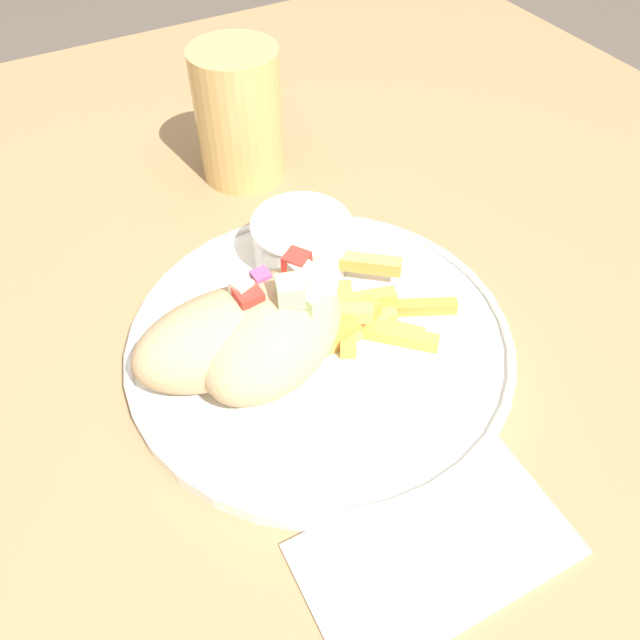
# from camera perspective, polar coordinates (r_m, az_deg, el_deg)

# --- Properties ---
(ground_plane) EXTENTS (10.00, 10.00, 0.00)m
(ground_plane) POSITION_cam_1_polar(r_m,az_deg,el_deg) (1.17, -1.63, -26.89)
(ground_plane) COLOR brown
(table) EXTENTS (1.19, 1.19, 0.75)m
(table) POSITION_cam_1_polar(r_m,az_deg,el_deg) (0.55, -3.14, -8.13)
(table) COLOR #9E7A51
(table) RESTS_ON ground_plane
(napkin) EXTENTS (0.17, 0.09, 0.00)m
(napkin) POSITION_cam_1_polar(r_m,az_deg,el_deg) (0.40, 10.48, -19.93)
(napkin) COLOR silver
(napkin) RESTS_ON table
(plate) EXTENTS (0.29, 0.29, 0.02)m
(plate) POSITION_cam_1_polar(r_m,az_deg,el_deg) (0.47, 0.00, -1.98)
(plate) COLOR white
(plate) RESTS_ON table
(pita_sandwich_near) EXTENTS (0.15, 0.14, 0.07)m
(pita_sandwich_near) POSITION_cam_1_polar(r_m,az_deg,el_deg) (0.43, -4.23, -1.00)
(pita_sandwich_near) COLOR tan
(pita_sandwich_near) RESTS_ON plate
(pita_sandwich_far) EXTENTS (0.14, 0.08, 0.08)m
(pita_sandwich_far) POSITION_cam_1_polar(r_m,az_deg,el_deg) (0.43, -8.30, -1.42)
(pita_sandwich_far) COLOR tan
(pita_sandwich_far) RESTS_ON plate
(fries_pile) EXTENTS (0.14, 0.13, 0.03)m
(fries_pile) POSITION_cam_1_polar(r_m,az_deg,el_deg) (0.47, 3.57, 0.80)
(fries_pile) COLOR gold
(fries_pile) RESTS_ON plate
(sauce_ramekin) EXTENTS (0.08, 0.08, 0.04)m
(sauce_ramekin) POSITION_cam_1_polar(r_m,az_deg,el_deg) (0.51, -1.70, 7.40)
(sauce_ramekin) COLOR white
(sauce_ramekin) RESTS_ON plate
(water_glass) EXTENTS (0.08, 0.08, 0.13)m
(water_glass) POSITION_cam_1_polar(r_m,az_deg,el_deg) (0.63, -7.36, 17.59)
(water_glass) COLOR tan
(water_glass) RESTS_ON table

